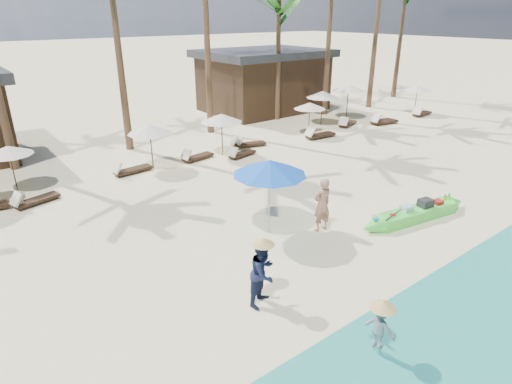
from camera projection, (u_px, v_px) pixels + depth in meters
ground at (258, 286)px, 11.45m from camera, size 240.00×240.00×0.00m
green_canoe at (416, 214)px, 15.03m from camera, size 5.39×1.23×0.69m
tourist at (322, 205)px, 14.02m from camera, size 0.71×0.50×1.86m
vendor_green at (263, 273)px, 10.49m from camera, size 1.03×0.94×1.72m
vendor_yellow at (380, 326)px, 8.93m from camera, size 0.48×0.73×1.06m
blue_umbrella at (270, 167)px, 13.34m from camera, size 2.36×2.36×2.53m
resort_parasol_5 at (8, 150)px, 16.94m from camera, size 1.84×1.84×1.89m
lounger_5_left at (33, 200)px, 16.21m from camera, size 1.80×0.96×0.58m
resort_parasol_6 at (150, 129)px, 19.36m from camera, size 2.02×2.02×2.08m
lounger_6_left at (130, 169)px, 19.32m from camera, size 1.83×0.70×0.61m
lounger_6_right at (196, 156)px, 21.09m from camera, size 1.80×0.83×0.59m
resort_parasol_7 at (221, 118)px, 21.17m from camera, size 2.07×2.07×2.13m
lounger_7_left at (241, 153)px, 21.54m from camera, size 1.74×0.85×0.57m
lounger_7_right at (245, 143)px, 23.14m from camera, size 1.85×1.05×0.60m
resort_parasol_8 at (310, 106)px, 24.82m from camera, size 1.88×1.88×1.93m
lounger_8_left at (249, 143)px, 23.25m from camera, size 1.69×0.86×0.55m
resort_parasol_9 at (323, 94)px, 27.08m from camera, size 2.10×2.10×2.16m
lounger_9_left at (319, 134)px, 24.76m from camera, size 1.98×0.74×0.66m
lounger_9_right at (347, 123)px, 27.38m from camera, size 1.90×1.14×0.62m
resort_parasol_10 at (349, 88)px, 28.65m from camera, size 2.24×2.24×2.31m
lounger_10_left at (381, 120)px, 28.22m from camera, size 1.78×0.74×0.59m
lounger_10_right at (383, 121)px, 27.83m from camera, size 2.01×0.91×0.66m
resort_parasol_11 at (418, 88)px, 30.17m from camera, size 1.97×1.97×2.03m
lounger_11_left at (421, 113)px, 30.06m from camera, size 1.91×0.75×0.63m
palm_6 at (279, 7)px, 26.52m from camera, size 2.08×2.08×8.51m
pavilion_east at (263, 80)px, 31.24m from camera, size 8.80×6.60×4.30m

